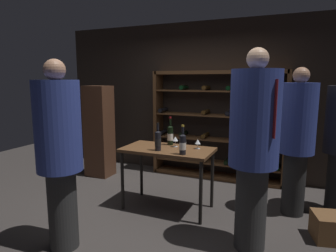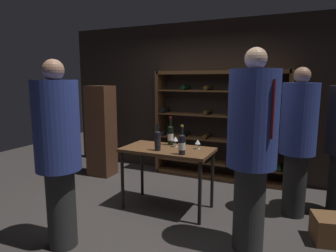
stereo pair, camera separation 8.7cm
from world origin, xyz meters
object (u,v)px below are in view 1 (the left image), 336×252
object	(u,v)px
wine_bottle_amber_reserve	(158,140)
wine_glass_stemmed_left	(198,142)
wine_rack	(217,126)
wine_glass_stemmed_center	(175,139)
person_bystander_dark_jacket	(254,142)
display_cabinet	(99,131)
person_host_in_suit	(297,135)
wine_bottle_black_capsule	(170,135)
person_guest_khaki	(59,147)
tasting_table	(168,155)
wine_bottle_gold_foil	(183,144)

from	to	relation	value
wine_bottle_amber_reserve	wine_glass_stemmed_left	world-z (taller)	wine_bottle_amber_reserve
wine_rack	wine_glass_stemmed_center	distance (m)	1.38
person_bystander_dark_jacket	wine_glass_stemmed_center	world-z (taller)	person_bystander_dark_jacket
display_cabinet	person_host_in_suit	bearing A→B (deg)	-5.35
person_bystander_dark_jacket	wine_bottle_amber_reserve	distance (m)	1.28
person_host_in_suit	wine_bottle_black_capsule	world-z (taller)	person_host_in_suit
person_host_in_suit	display_cabinet	size ratio (longest dim) A/B	1.16
wine_glass_stemmed_left	wine_bottle_black_capsule	bearing A→B (deg)	170.47
person_guest_khaki	wine_glass_stemmed_left	distance (m)	1.73
person_bystander_dark_jacket	wine_bottle_black_capsule	size ratio (longest dim) A/B	5.16
wine_rack	wine_bottle_amber_reserve	bearing A→B (deg)	-102.42
wine_rack	wine_glass_stemmed_center	size ratio (longest dim) A/B	16.27
wine_bottle_black_capsule	wine_glass_stemmed_left	size ratio (longest dim) A/B	3.10
tasting_table	wine_glass_stemmed_center	xyz separation A→B (m)	(0.06, 0.12, 0.19)
person_guest_khaki	wine_glass_stemmed_center	world-z (taller)	person_guest_khaki
person_host_in_suit	wine_glass_stemmed_center	world-z (taller)	person_host_in_suit
wine_bottle_black_capsule	wine_bottle_gold_foil	bearing A→B (deg)	-51.29
wine_bottle_amber_reserve	wine_glass_stemmed_center	distance (m)	0.31
tasting_table	wine_bottle_gold_foil	distance (m)	0.43
wine_rack	wine_bottle_black_capsule	bearing A→B (deg)	-105.11
wine_bottle_black_capsule	wine_bottle_amber_reserve	world-z (taller)	wine_bottle_black_capsule
person_host_in_suit	wine_glass_stemmed_center	bearing A→B (deg)	-161.35
tasting_table	wine_glass_stemmed_left	size ratio (longest dim) A/B	9.35
tasting_table	wine_bottle_gold_foil	size ratio (longest dim) A/B	3.27
person_bystander_dark_jacket	wine_bottle_amber_reserve	world-z (taller)	person_bystander_dark_jacket
person_bystander_dark_jacket	person_guest_khaki	distance (m)	1.92
tasting_table	wine_bottle_black_capsule	xyz separation A→B (m)	(-0.05, 0.21, 0.23)
wine_rack	wine_bottle_gold_foil	world-z (taller)	wine_rack
wine_bottle_gold_foil	wine_bottle_black_capsule	bearing A→B (deg)	128.71
wine_rack	wine_glass_stemmed_center	bearing A→B (deg)	-99.83
tasting_table	person_bystander_dark_jacket	distance (m)	1.32
wine_rack	person_guest_khaki	world-z (taller)	person_guest_khaki
person_host_in_suit	wine_bottle_amber_reserve	size ratio (longest dim) A/B	5.26
display_cabinet	wine_glass_stemmed_center	bearing A→B (deg)	-21.06
person_bystander_dark_jacket	wine_bottle_black_capsule	world-z (taller)	person_bystander_dark_jacket
wine_bottle_amber_reserve	tasting_table	bearing A→B (deg)	67.10
wine_rack	wine_glass_stemmed_left	distance (m)	1.35
person_host_in_suit	person_guest_khaki	world-z (taller)	person_guest_khaki
person_guest_khaki	wine_rack	bearing A→B (deg)	82.46
person_bystander_dark_jacket	person_guest_khaki	xyz separation A→B (m)	(-1.77, -0.76, -0.06)
wine_rack	wine_bottle_gold_foil	size ratio (longest dim) A/B	6.36
tasting_table	person_host_in_suit	bearing A→B (deg)	17.53
wine_rack	wine_bottle_gold_foil	xyz separation A→B (m)	(-0.00, -1.70, 0.03)
person_guest_khaki	person_host_in_suit	bearing A→B (deg)	49.92
wine_rack	display_cabinet	world-z (taller)	wine_rack
tasting_table	wine_glass_stemmed_center	world-z (taller)	wine_glass_stemmed_center
wine_rack	tasting_table	world-z (taller)	wine_rack
wine_glass_stemmed_center	wine_bottle_amber_reserve	bearing A→B (deg)	-114.09
wine_bottle_black_capsule	wine_glass_stemmed_left	xyz separation A→B (m)	(0.42, -0.07, -0.05)
wine_bottle_amber_reserve	wine_bottle_gold_foil	bearing A→B (deg)	-9.63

